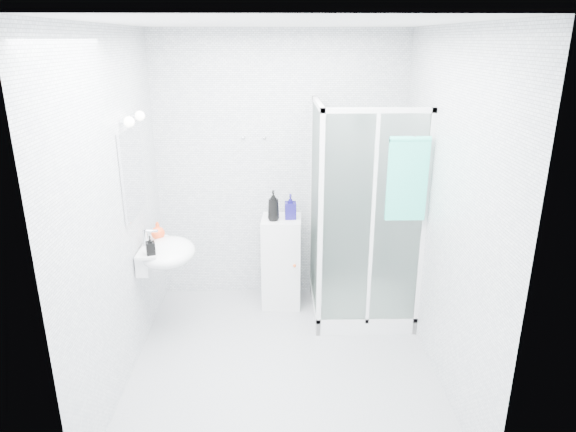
{
  "coord_description": "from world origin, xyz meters",
  "views": [
    {
      "loc": [
        -0.05,
        -3.55,
        2.5
      ],
      "look_at": [
        0.05,
        0.35,
        1.15
      ],
      "focal_mm": 32.0,
      "sensor_mm": 36.0,
      "label": 1
    }
  ],
  "objects_px": {
    "storage_cabinet": "(282,262)",
    "shampoo_bottle_a": "(273,206)",
    "hand_towel": "(408,177)",
    "soap_dispenser_black": "(150,245)",
    "wall_basin": "(165,253)",
    "shower_enclosure": "(353,272)",
    "soap_dispenser_orange": "(158,231)",
    "shampoo_bottle_b": "(290,207)"
  },
  "relations": [
    {
      "from": "storage_cabinet",
      "to": "shampoo_bottle_a",
      "type": "xyz_separation_m",
      "value": [
        -0.07,
        -0.05,
        0.59
      ]
    },
    {
      "from": "storage_cabinet",
      "to": "hand_towel",
      "type": "distance_m",
      "value": 1.56
    },
    {
      "from": "hand_towel",
      "to": "shampoo_bottle_a",
      "type": "height_order",
      "value": "hand_towel"
    },
    {
      "from": "shampoo_bottle_a",
      "to": "soap_dispenser_black",
      "type": "relative_size",
      "value": 1.83
    },
    {
      "from": "wall_basin",
      "to": "soap_dispenser_black",
      "type": "distance_m",
      "value": 0.24
    },
    {
      "from": "storage_cabinet",
      "to": "wall_basin",
      "type": "bearing_deg",
      "value": -146.71
    },
    {
      "from": "shower_enclosure",
      "to": "soap_dispenser_black",
      "type": "bearing_deg",
      "value": -163.8
    },
    {
      "from": "shampoo_bottle_a",
      "to": "storage_cabinet",
      "type": "bearing_deg",
      "value": 34.77
    },
    {
      "from": "hand_towel",
      "to": "soap_dispenser_orange",
      "type": "height_order",
      "value": "hand_towel"
    },
    {
      "from": "shampoo_bottle_b",
      "to": "soap_dispenser_black",
      "type": "bearing_deg",
      "value": -146.92
    },
    {
      "from": "hand_towel",
      "to": "shampoo_bottle_a",
      "type": "relative_size",
      "value": 2.4
    },
    {
      "from": "shampoo_bottle_a",
      "to": "soap_dispenser_orange",
      "type": "bearing_deg",
      "value": -160.32
    },
    {
      "from": "storage_cabinet",
      "to": "soap_dispenser_black",
      "type": "relative_size",
      "value": 5.76
    },
    {
      "from": "shower_enclosure",
      "to": "wall_basin",
      "type": "bearing_deg",
      "value": -169.19
    },
    {
      "from": "shower_enclosure",
      "to": "shampoo_bottle_b",
      "type": "xyz_separation_m",
      "value": [
        -0.58,
        0.24,
        0.57
      ]
    },
    {
      "from": "wall_basin",
      "to": "soap_dispenser_black",
      "type": "height_order",
      "value": "soap_dispenser_black"
    },
    {
      "from": "shampoo_bottle_a",
      "to": "soap_dispenser_orange",
      "type": "height_order",
      "value": "shampoo_bottle_a"
    },
    {
      "from": "soap_dispenser_orange",
      "to": "soap_dispenser_black",
      "type": "xyz_separation_m",
      "value": [
        0.01,
        -0.34,
        0.0
      ]
    },
    {
      "from": "shampoo_bottle_b",
      "to": "soap_dispenser_orange",
      "type": "bearing_deg",
      "value": -160.78
    },
    {
      "from": "storage_cabinet",
      "to": "shampoo_bottle_b",
      "type": "xyz_separation_m",
      "value": [
        0.09,
        -0.0,
        0.57
      ]
    },
    {
      "from": "soap_dispenser_orange",
      "to": "soap_dispenser_black",
      "type": "height_order",
      "value": "soap_dispenser_black"
    },
    {
      "from": "soap_dispenser_black",
      "to": "hand_towel",
      "type": "bearing_deg",
      "value": 2.77
    },
    {
      "from": "wall_basin",
      "to": "hand_towel",
      "type": "distance_m",
      "value": 2.1
    },
    {
      "from": "wall_basin",
      "to": "shampoo_bottle_b",
      "type": "height_order",
      "value": "shampoo_bottle_b"
    },
    {
      "from": "wall_basin",
      "to": "soap_dispenser_orange",
      "type": "xyz_separation_m",
      "value": [
        -0.08,
        0.16,
        0.14
      ]
    },
    {
      "from": "soap_dispenser_black",
      "to": "shower_enclosure",
      "type": "bearing_deg",
      "value": 16.2
    },
    {
      "from": "shower_enclosure",
      "to": "soap_dispenser_orange",
      "type": "xyz_separation_m",
      "value": [
        -1.74,
        -0.16,
        0.49
      ]
    },
    {
      "from": "soap_dispenser_orange",
      "to": "shampoo_bottle_a",
      "type": "bearing_deg",
      "value": 19.68
    },
    {
      "from": "shower_enclosure",
      "to": "wall_basin",
      "type": "height_order",
      "value": "shower_enclosure"
    },
    {
      "from": "shampoo_bottle_a",
      "to": "soap_dispenser_black",
      "type": "distance_m",
      "value": 1.21
    },
    {
      "from": "shower_enclosure",
      "to": "shampoo_bottle_a",
      "type": "height_order",
      "value": "shower_enclosure"
    },
    {
      "from": "shampoo_bottle_a",
      "to": "shower_enclosure",
      "type": "bearing_deg",
      "value": -14.97
    },
    {
      "from": "hand_towel",
      "to": "shampoo_bottle_b",
      "type": "bearing_deg",
      "value": 144.64
    },
    {
      "from": "wall_basin",
      "to": "shampoo_bottle_b",
      "type": "bearing_deg",
      "value": 27.53
    },
    {
      "from": "wall_basin",
      "to": "hand_towel",
      "type": "relative_size",
      "value": 0.82
    },
    {
      "from": "wall_basin",
      "to": "soap_dispenser_black",
      "type": "relative_size",
      "value": 3.59
    },
    {
      "from": "shower_enclosure",
      "to": "storage_cabinet",
      "type": "bearing_deg",
      "value": 159.43
    },
    {
      "from": "hand_towel",
      "to": "shampoo_bottle_b",
      "type": "xyz_separation_m",
      "value": [
        -0.91,
        0.65,
        -0.45
      ]
    },
    {
      "from": "hand_towel",
      "to": "soap_dispenser_black",
      "type": "relative_size",
      "value": 4.38
    },
    {
      "from": "wall_basin",
      "to": "soap_dispenser_orange",
      "type": "height_order",
      "value": "soap_dispenser_orange"
    },
    {
      "from": "wall_basin",
      "to": "shampoo_bottle_a",
      "type": "xyz_separation_m",
      "value": [
        0.92,
        0.51,
        0.24
      ]
    },
    {
      "from": "shampoo_bottle_a",
      "to": "shampoo_bottle_b",
      "type": "xyz_separation_m",
      "value": [
        0.16,
        0.05,
        -0.03
      ]
    }
  ]
}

